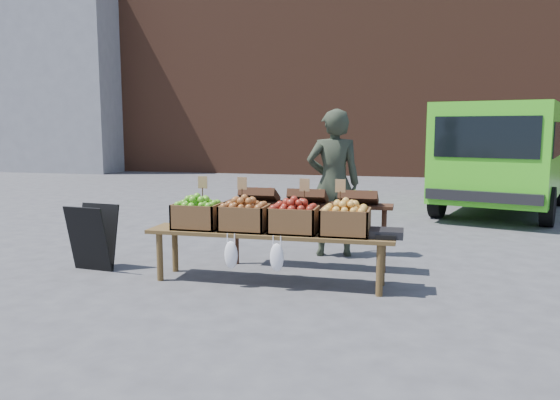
% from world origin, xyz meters
% --- Properties ---
extents(ground, '(80.00, 80.00, 0.00)m').
position_xyz_m(ground, '(0.00, 0.00, 0.00)').
color(ground, '#48484A').
extents(brick_building, '(24.00, 4.00, 10.00)m').
position_xyz_m(brick_building, '(0.00, 15.00, 5.00)').
color(brick_building, brown).
rests_on(brick_building, ground).
extents(grey_building, '(8.00, 3.00, 7.00)m').
position_xyz_m(grey_building, '(-14.00, 13.00, 3.50)').
color(grey_building, gray).
rests_on(grey_building, ground).
extents(delivery_van, '(3.45, 5.16, 2.12)m').
position_xyz_m(delivery_van, '(2.61, 5.73, 1.06)').
color(delivery_van, '#47D220').
rests_on(delivery_van, ground).
extents(vendor, '(0.79, 0.62, 1.92)m').
position_xyz_m(vendor, '(-0.19, 1.08, 0.96)').
color(vendor, '#2A3224').
rests_on(vendor, ground).
extents(chalkboard_sign, '(0.55, 0.34, 0.79)m').
position_xyz_m(chalkboard_sign, '(-2.86, -0.35, 0.40)').
color(chalkboard_sign, black).
rests_on(chalkboard_sign, ground).
extents(back_table, '(2.10, 0.44, 1.04)m').
position_xyz_m(back_table, '(-0.39, 0.34, 0.52)').
color(back_table, '#361E11').
rests_on(back_table, ground).
extents(display_bench, '(2.70, 0.56, 0.57)m').
position_xyz_m(display_bench, '(-0.68, -0.38, 0.28)').
color(display_bench, brown).
rests_on(display_bench, ground).
extents(crate_golden_apples, '(0.50, 0.40, 0.28)m').
position_xyz_m(crate_golden_apples, '(-1.51, -0.38, 0.71)').
color(crate_golden_apples, '#459D17').
rests_on(crate_golden_apples, display_bench).
extents(crate_russet_pears, '(0.50, 0.40, 0.28)m').
position_xyz_m(crate_russet_pears, '(-0.96, -0.38, 0.71)').
color(crate_russet_pears, '#A25829').
rests_on(crate_russet_pears, display_bench).
extents(crate_red_apples, '(0.50, 0.40, 0.28)m').
position_xyz_m(crate_red_apples, '(-0.41, -0.38, 0.71)').
color(crate_red_apples, maroon).
rests_on(crate_red_apples, display_bench).
extents(crate_green_apples, '(0.50, 0.40, 0.28)m').
position_xyz_m(crate_green_apples, '(0.14, -0.38, 0.71)').
color(crate_green_apples, gold).
rests_on(crate_green_apples, display_bench).
extents(weighing_scale, '(0.34, 0.30, 0.08)m').
position_xyz_m(weighing_scale, '(0.57, -0.38, 0.61)').
color(weighing_scale, black).
rests_on(weighing_scale, display_bench).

